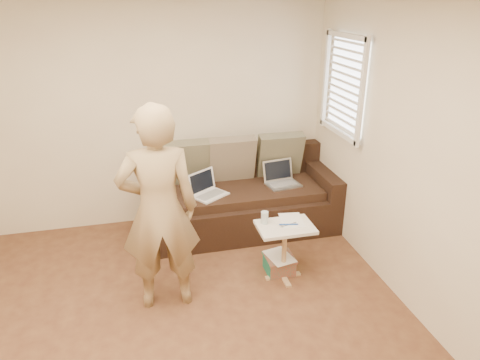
{
  "coord_description": "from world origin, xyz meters",
  "views": [
    {
      "loc": [
        -0.21,
        -2.7,
        2.58
      ],
      "look_at": [
        0.8,
        1.4,
        0.78
      ],
      "focal_mm": 32.63,
      "sensor_mm": 36.0,
      "label": 1
    }
  ],
  "objects_px": {
    "laptop_white": "(210,196)",
    "person": "(159,210)",
    "sofa": "(241,195)",
    "striped_box": "(279,264)",
    "drinking_glass": "(265,218)",
    "side_table": "(284,252)",
    "laptop_silver": "(283,185)"
  },
  "relations": [
    {
      "from": "laptop_white",
      "to": "person",
      "type": "bearing_deg",
      "value": -155.26
    },
    {
      "from": "laptop_white",
      "to": "striped_box",
      "type": "xyz_separation_m",
      "value": [
        0.54,
        -0.84,
        -0.43
      ]
    },
    {
      "from": "sofa",
      "to": "laptop_silver",
      "type": "xyz_separation_m",
      "value": [
        0.5,
        -0.06,
        0.1
      ]
    },
    {
      "from": "side_table",
      "to": "laptop_silver",
      "type": "bearing_deg",
      "value": 71.84
    },
    {
      "from": "side_table",
      "to": "drinking_glass",
      "type": "height_order",
      "value": "drinking_glass"
    },
    {
      "from": "laptop_silver",
      "to": "laptop_white",
      "type": "height_order",
      "value": "laptop_white"
    },
    {
      "from": "person",
      "to": "striped_box",
      "type": "distance_m",
      "value": 1.43
    },
    {
      "from": "person",
      "to": "side_table",
      "type": "height_order",
      "value": "person"
    },
    {
      "from": "person",
      "to": "striped_box",
      "type": "height_order",
      "value": "person"
    },
    {
      "from": "laptop_white",
      "to": "sofa",
      "type": "bearing_deg",
      "value": -13.6
    },
    {
      "from": "person",
      "to": "laptop_silver",
      "type": "bearing_deg",
      "value": -142.21
    },
    {
      "from": "person",
      "to": "drinking_glass",
      "type": "relative_size",
      "value": 15.37
    },
    {
      "from": "laptop_silver",
      "to": "striped_box",
      "type": "relative_size",
      "value": 1.32
    },
    {
      "from": "sofa",
      "to": "laptop_silver",
      "type": "relative_size",
      "value": 5.79
    },
    {
      "from": "side_table",
      "to": "laptop_white",
      "type": "bearing_deg",
      "value": 120.29
    },
    {
      "from": "person",
      "to": "drinking_glass",
      "type": "xyz_separation_m",
      "value": [
        0.98,
        0.18,
        -0.28
      ]
    },
    {
      "from": "laptop_silver",
      "to": "laptop_white",
      "type": "xyz_separation_m",
      "value": [
        -0.88,
        -0.09,
        0.0
      ]
    },
    {
      "from": "sofa",
      "to": "drinking_glass",
      "type": "xyz_separation_m",
      "value": [
        -0.01,
        -0.99,
        0.21
      ]
    },
    {
      "from": "person",
      "to": "side_table",
      "type": "distance_m",
      "value": 1.32
    },
    {
      "from": "laptop_silver",
      "to": "striped_box",
      "type": "xyz_separation_m",
      "value": [
        -0.35,
        -0.93,
        -0.43
      ]
    },
    {
      "from": "sofa",
      "to": "person",
      "type": "bearing_deg",
      "value": -130.29
    },
    {
      "from": "striped_box",
      "to": "side_table",
      "type": "bearing_deg",
      "value": -84.18
    },
    {
      "from": "laptop_silver",
      "to": "person",
      "type": "relative_size",
      "value": 0.21
    },
    {
      "from": "striped_box",
      "to": "person",
      "type": "bearing_deg",
      "value": -170.84
    },
    {
      "from": "striped_box",
      "to": "drinking_glass",
      "type": "bearing_deg",
      "value": -177.73
    },
    {
      "from": "person",
      "to": "sofa",
      "type": "bearing_deg",
      "value": -129.14
    },
    {
      "from": "person",
      "to": "drinking_glass",
      "type": "height_order",
      "value": "person"
    },
    {
      "from": "side_table",
      "to": "person",
      "type": "bearing_deg",
      "value": -175.66
    },
    {
      "from": "sofa",
      "to": "striped_box",
      "type": "relative_size",
      "value": 7.65
    },
    {
      "from": "drinking_glass",
      "to": "striped_box",
      "type": "xyz_separation_m",
      "value": [
        0.17,
        0.01,
        -0.55
      ]
    },
    {
      "from": "striped_box",
      "to": "laptop_silver",
      "type": "bearing_deg",
      "value": 69.54
    },
    {
      "from": "side_table",
      "to": "drinking_glass",
      "type": "xyz_separation_m",
      "value": [
        -0.18,
        0.09,
        0.35
      ]
    }
  ]
}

